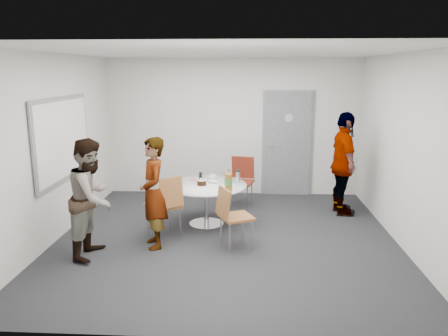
# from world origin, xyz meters

# --- Properties ---
(floor) EXTENTS (5.00, 5.00, 0.00)m
(floor) POSITION_xyz_m (0.00, 0.00, 0.00)
(floor) COLOR #252529
(floor) RESTS_ON ground
(ceiling) EXTENTS (5.00, 5.00, 0.00)m
(ceiling) POSITION_xyz_m (0.00, 0.00, 2.70)
(ceiling) COLOR silver
(ceiling) RESTS_ON wall_back
(wall_back) EXTENTS (5.00, 0.00, 5.00)m
(wall_back) POSITION_xyz_m (0.00, 2.50, 1.35)
(wall_back) COLOR silver
(wall_back) RESTS_ON floor
(wall_left) EXTENTS (0.00, 5.00, 5.00)m
(wall_left) POSITION_xyz_m (-2.50, 0.00, 1.35)
(wall_left) COLOR silver
(wall_left) RESTS_ON floor
(wall_right) EXTENTS (0.00, 5.00, 5.00)m
(wall_right) POSITION_xyz_m (2.50, 0.00, 1.35)
(wall_right) COLOR silver
(wall_right) RESTS_ON floor
(wall_front) EXTENTS (5.00, 0.00, 5.00)m
(wall_front) POSITION_xyz_m (0.00, -2.50, 1.35)
(wall_front) COLOR silver
(wall_front) RESTS_ON floor
(door) EXTENTS (1.02, 0.17, 2.12)m
(door) POSITION_xyz_m (1.10, 2.48, 1.03)
(door) COLOR slate
(door) RESTS_ON wall_back
(whiteboard) EXTENTS (0.04, 1.90, 1.25)m
(whiteboard) POSITION_xyz_m (-2.46, 0.20, 1.45)
(whiteboard) COLOR gray
(whiteboard) RESTS_ON wall_left
(table) EXTENTS (1.30, 1.30, 1.02)m
(table) POSITION_xyz_m (-0.32, 0.57, 0.59)
(table) COLOR white
(table) RESTS_ON floor
(chair_near_left) EXTENTS (0.64, 0.66, 0.95)m
(chair_near_left) POSITION_xyz_m (-0.89, -0.04, 0.58)
(chair_near_left) COLOR brown
(chair_near_left) RESTS_ON floor
(chair_near_right) EXTENTS (0.58, 0.56, 0.88)m
(chair_near_right) POSITION_xyz_m (0.08, -0.36, 0.54)
(chair_near_right) COLOR brown
(chair_near_right) RESTS_ON floor
(chair_far) EXTENTS (0.52, 0.56, 0.91)m
(chair_far) POSITION_xyz_m (0.20, 1.64, 0.56)
(chair_far) COLOR maroon
(chair_far) RESTS_ON floor
(person_main) EXTENTS (0.56, 0.67, 1.57)m
(person_main) POSITION_xyz_m (-1.00, -0.34, 0.78)
(person_main) COLOR #A5C6EA
(person_main) RESTS_ON floor
(person_left) EXTENTS (0.65, 0.81, 1.60)m
(person_left) POSITION_xyz_m (-1.76, -0.66, 0.80)
(person_left) COLOR white
(person_left) RESTS_ON floor
(person_right) EXTENTS (0.50, 1.07, 1.78)m
(person_right) POSITION_xyz_m (1.95, 1.28, 0.89)
(person_right) COLOR black
(person_right) RESTS_ON floor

